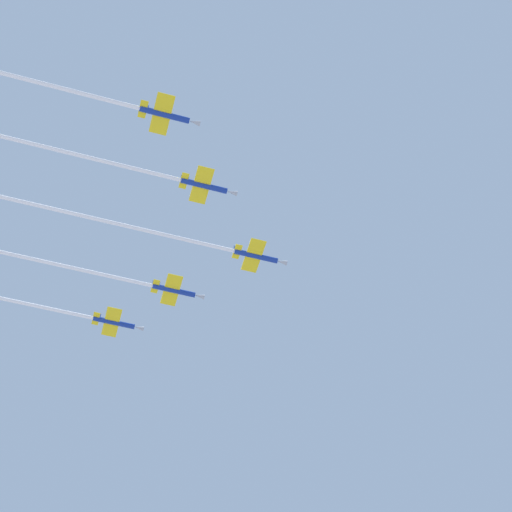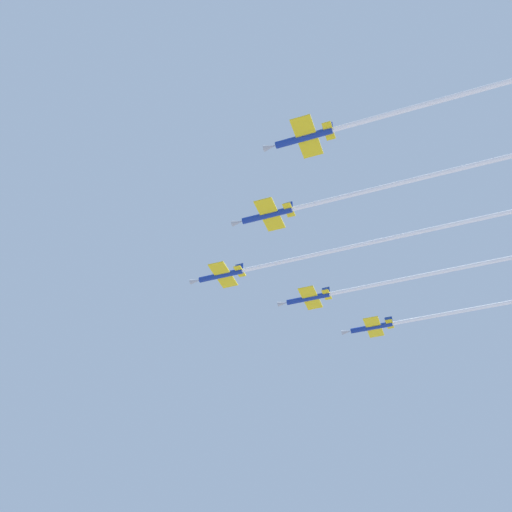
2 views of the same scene
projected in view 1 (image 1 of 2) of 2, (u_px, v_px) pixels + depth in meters
The scene contains 4 objects.
jet_lead at pixel (140, 229), 152.56m from camera, with size 64.66×23.35×2.14m.
jet_port_inner at pixel (65, 266), 157.42m from camera, with size 62.51×22.64×2.14m.
jet_starboard_inner at pixel (37, 145), 142.70m from camera, with size 79.18×28.10×2.14m.
jet_starboard_outer at pixel (16, 77), 134.27m from camera, with size 69.25×24.85×2.14m.
Camera 1 is at (59.03, 72.55, 1.60)m, focal length 59.50 mm.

